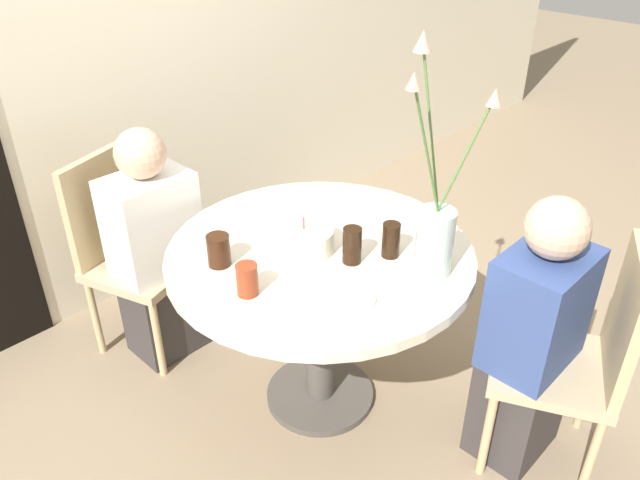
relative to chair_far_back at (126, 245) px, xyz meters
name	(u,v)px	position (x,y,z in m)	size (l,w,h in m)	color
ground_plane	(320,396)	(0.29, -0.87, -0.50)	(16.00, 16.00, 0.00)	#89755B
wall_back	(107,26)	(0.29, 0.40, 0.80)	(8.00, 0.05, 2.60)	beige
dining_table	(320,280)	(0.29, -0.87, 0.10)	(1.10, 1.10, 0.72)	beige
chair_far_back	(126,245)	(0.00, 0.00, 0.00)	(0.51, 0.51, 0.89)	tan
chair_left_flank	(581,353)	(0.69, -1.70, 0.00)	(0.53, 0.53, 0.89)	tan
birthday_cake	(304,239)	(0.25, -0.83, 0.27)	(0.22, 0.22, 0.13)	white
flower_vase	(435,226)	(0.45, -1.24, 0.40)	(0.34, 0.21, 0.78)	#B2C6C1
side_plate	(343,297)	(0.14, -1.13, 0.23)	(0.21, 0.21, 0.01)	white
drink_glass_0	(352,245)	(0.32, -1.00, 0.29)	(0.07, 0.07, 0.13)	black
drink_glass_1	(219,250)	(-0.01, -0.69, 0.28)	(0.08, 0.08, 0.11)	#33190C
drink_glass_2	(391,240)	(0.44, -1.08, 0.29)	(0.06, 0.06, 0.13)	black
drink_glass_3	(247,280)	(-0.05, -0.89, 0.28)	(0.07, 0.07, 0.11)	maroon
person_boy	(156,254)	(0.05, -0.15, 0.00)	(0.34, 0.24, 1.05)	#383333
person_guest	(531,344)	(0.62, -1.56, 0.00)	(0.34, 0.24, 1.05)	#383333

